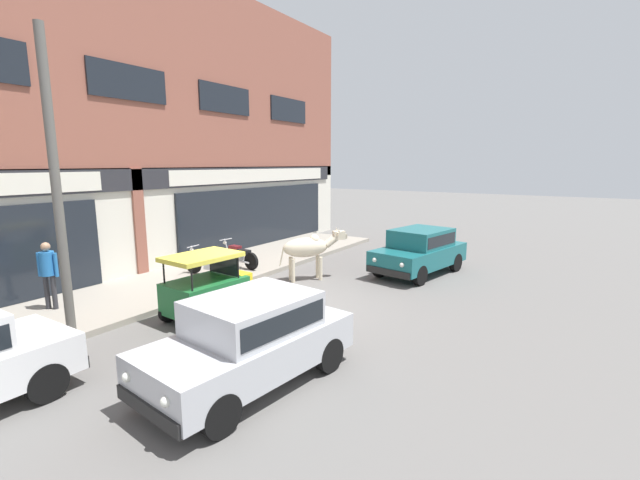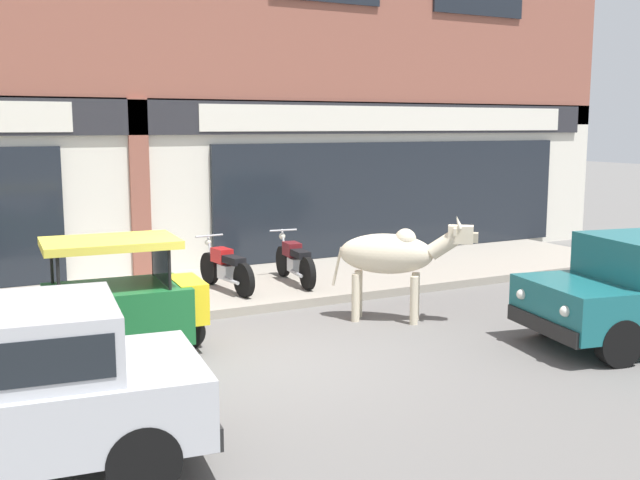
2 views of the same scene
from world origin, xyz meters
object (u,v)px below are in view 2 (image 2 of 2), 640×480
Objects in this scene: cow at (393,255)px; motorcycle_1 at (295,261)px; motorcycle_0 at (226,268)px; auto_rickshaw at (123,306)px.

cow is 2.64m from motorcycle_1.
cow is at bearing -81.94° from motorcycle_1.
cow reaches higher than motorcycle_0.
motorcycle_0 is 1.00× the size of motorcycle_1.
auto_rickshaw is at bearing 178.14° from cow.
cow reaches higher than auto_rickshaw.
motorcycle_1 is (3.61, 2.45, -0.13)m from auto_rickshaw.
auto_rickshaw is 1.12× the size of motorcycle_1.
auto_rickshaw is 4.36m from motorcycle_1.
motorcycle_0 is (-1.67, 2.56, -0.48)m from cow.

